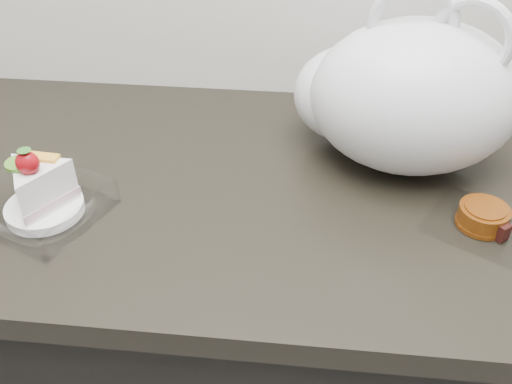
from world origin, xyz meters
name	(u,v)px	position (x,y,z in m)	size (l,w,h in m)	color
counter	(273,354)	(0.00, 1.69, 0.45)	(2.04, 0.64, 0.90)	black
cake_tray	(42,197)	(-0.34, 1.57, 0.93)	(0.20, 0.20, 0.12)	white
mooncake_wrap	(483,218)	(0.30, 1.61, 0.91)	(0.19, 0.19, 0.03)	white
plastic_bag	(401,95)	(0.19, 1.78, 1.02)	(0.40, 0.34, 0.30)	silver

